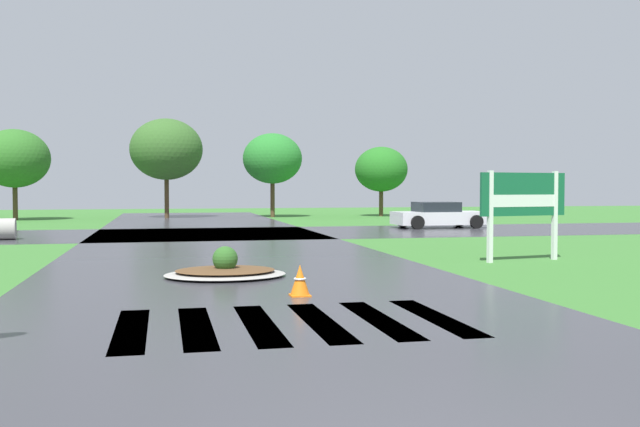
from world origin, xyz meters
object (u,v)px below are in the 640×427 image
at_px(median_island, 225,271).
at_px(car_silver_hatch, 438,216).
at_px(traffic_cone, 300,281).
at_px(estate_billboard, 523,199).

bearing_deg(median_island, car_silver_hatch, 54.89).
height_order(car_silver_hatch, traffic_cone, car_silver_hatch).
xyz_separation_m(estate_billboard, median_island, (-8.05, -1.63, -1.52)).
relative_size(estate_billboard, car_silver_hatch, 0.61).
bearing_deg(median_island, estate_billboard, 11.45).
bearing_deg(traffic_cone, estate_billboard, 34.01).
xyz_separation_m(median_island, car_silver_hatch, (11.62, 16.53, 0.45)).
relative_size(car_silver_hatch, traffic_cone, 7.63).
distance_m(car_silver_hatch, traffic_cone, 22.25).
distance_m(median_island, traffic_cone, 3.26).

